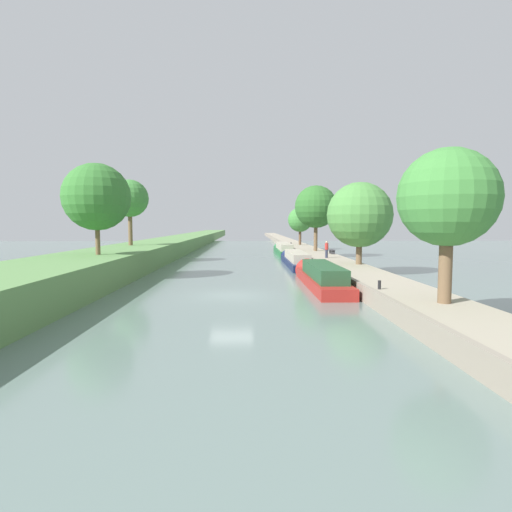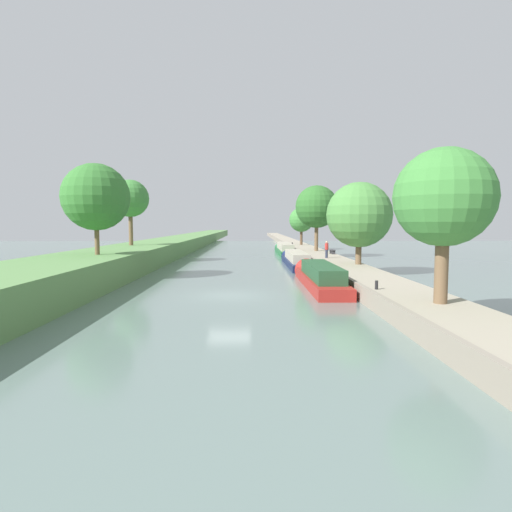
{
  "view_description": "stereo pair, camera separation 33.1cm",
  "coord_description": "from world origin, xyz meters",
  "px_view_note": "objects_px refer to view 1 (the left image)",
  "views": [
    {
      "loc": [
        0.97,
        -24.43,
        4.21
      ],
      "look_at": [
        1.78,
        17.39,
        1.0
      ],
      "focal_mm": 29.44,
      "sensor_mm": 36.0,
      "label": 1
    },
    {
      "loc": [
        1.3,
        -24.43,
        4.21
      ],
      "look_at": [
        1.78,
        17.39,
        1.0
      ],
      "focal_mm": 29.44,
      "sensor_mm": 36.0,
      "label": 2
    }
  ],
  "objects_px": {
    "mooring_bollard_far": "(291,244)",
    "narrowboat_red": "(320,276)",
    "mooring_bollard_near": "(379,285)",
    "person_walking": "(327,249)",
    "park_bench": "(332,251)",
    "narrowboat_green": "(283,250)",
    "narrowboat_navy": "(295,259)"
  },
  "relations": [
    {
      "from": "mooring_bollard_far",
      "to": "narrowboat_red",
      "type": "bearing_deg",
      "value": -92.78
    },
    {
      "from": "mooring_bollard_near",
      "to": "person_walking",
      "type": "bearing_deg",
      "value": 87.11
    },
    {
      "from": "person_walking",
      "to": "park_bench",
      "type": "xyz_separation_m",
      "value": [
        1.63,
        5.44,
        -0.53
      ]
    },
    {
      "from": "narrowboat_green",
      "to": "mooring_bollard_near",
      "type": "xyz_separation_m",
      "value": [
        1.84,
        -36.52,
        0.43
      ]
    },
    {
      "from": "narrowboat_navy",
      "to": "narrowboat_green",
      "type": "height_order",
      "value": "narrowboat_green"
    },
    {
      "from": "narrowboat_navy",
      "to": "narrowboat_green",
      "type": "xyz_separation_m",
      "value": [
        0.06,
        15.1,
        0.07
      ]
    },
    {
      "from": "person_walking",
      "to": "mooring_bollard_near",
      "type": "height_order",
      "value": "person_walking"
    },
    {
      "from": "narrowboat_red",
      "to": "park_bench",
      "type": "xyz_separation_m",
      "value": [
        4.41,
        17.78,
        0.59
      ]
    },
    {
      "from": "mooring_bollard_far",
      "to": "park_bench",
      "type": "xyz_separation_m",
      "value": [
        2.63,
        -18.78,
        0.12
      ]
    },
    {
      "from": "narrowboat_navy",
      "to": "narrowboat_red",
      "type": "bearing_deg",
      "value": -89.49
    },
    {
      "from": "narrowboat_red",
      "to": "mooring_bollard_near",
      "type": "height_order",
      "value": "narrowboat_red"
    },
    {
      "from": "narrowboat_navy",
      "to": "narrowboat_green",
      "type": "distance_m",
      "value": 15.1
    },
    {
      "from": "person_walking",
      "to": "narrowboat_red",
      "type": "bearing_deg",
      "value": -102.68
    },
    {
      "from": "narrowboat_navy",
      "to": "park_bench",
      "type": "height_order",
      "value": "narrowboat_navy"
    },
    {
      "from": "narrowboat_navy",
      "to": "person_walking",
      "type": "height_order",
      "value": "person_walking"
    },
    {
      "from": "park_bench",
      "to": "mooring_bollard_far",
      "type": "bearing_deg",
      "value": 97.98
    },
    {
      "from": "mooring_bollard_near",
      "to": "park_bench",
      "type": "bearing_deg",
      "value": 84.04
    },
    {
      "from": "mooring_bollard_far",
      "to": "narrowboat_green",
      "type": "bearing_deg",
      "value": -103.74
    },
    {
      "from": "person_walking",
      "to": "mooring_bollard_far",
      "type": "height_order",
      "value": "person_walking"
    },
    {
      "from": "narrowboat_navy",
      "to": "park_bench",
      "type": "relative_size",
      "value": 9.43
    },
    {
      "from": "narrowboat_red",
      "to": "mooring_bollard_near",
      "type": "bearing_deg",
      "value": -76.63
    },
    {
      "from": "mooring_bollard_near",
      "to": "narrowboat_green",
      "type": "bearing_deg",
      "value": 92.88
    },
    {
      "from": "narrowboat_green",
      "to": "person_walking",
      "type": "relative_size",
      "value": 9.18
    },
    {
      "from": "narrowboat_navy",
      "to": "person_walking",
      "type": "bearing_deg",
      "value": -29.15
    },
    {
      "from": "narrowboat_red",
      "to": "narrowboat_green",
      "type": "relative_size",
      "value": 0.84
    },
    {
      "from": "narrowboat_green",
      "to": "narrowboat_red",
      "type": "bearing_deg",
      "value": -89.88
    },
    {
      "from": "mooring_bollard_near",
      "to": "mooring_bollard_far",
      "type": "distance_m",
      "value": 44.03
    },
    {
      "from": "person_walking",
      "to": "park_bench",
      "type": "bearing_deg",
      "value": 73.3
    },
    {
      "from": "mooring_bollard_near",
      "to": "park_bench",
      "type": "relative_size",
      "value": 0.3
    },
    {
      "from": "narrowboat_green",
      "to": "park_bench",
      "type": "relative_size",
      "value": 10.16
    },
    {
      "from": "narrowboat_green",
      "to": "person_walking",
      "type": "bearing_deg",
      "value": -80.37
    },
    {
      "from": "narrowboat_navy",
      "to": "mooring_bollard_far",
      "type": "relative_size",
      "value": 31.44
    }
  ]
}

